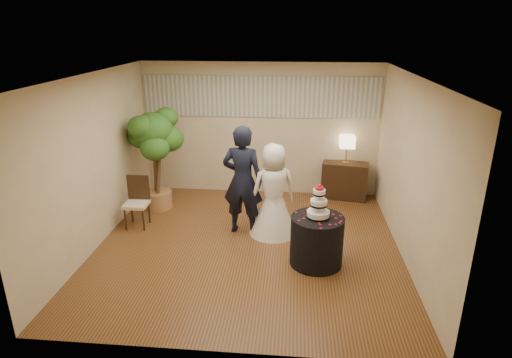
# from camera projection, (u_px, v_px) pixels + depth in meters

# --- Properties ---
(floor) EXTENTS (5.00, 5.00, 0.00)m
(floor) POSITION_uv_depth(u_px,v_px,m) (248.00, 245.00, 7.20)
(floor) COLOR brown
(floor) RESTS_ON ground
(ceiling) EXTENTS (5.00, 5.00, 0.00)m
(ceiling) POSITION_uv_depth(u_px,v_px,m) (247.00, 76.00, 6.25)
(ceiling) COLOR white
(ceiling) RESTS_ON wall_back
(wall_back) EXTENTS (5.00, 0.06, 2.80)m
(wall_back) POSITION_uv_depth(u_px,v_px,m) (260.00, 130.00, 9.06)
(wall_back) COLOR beige
(wall_back) RESTS_ON ground
(wall_front) EXTENTS (5.00, 0.06, 2.80)m
(wall_front) POSITION_uv_depth(u_px,v_px,m) (221.00, 243.00, 4.38)
(wall_front) COLOR beige
(wall_front) RESTS_ON ground
(wall_left) EXTENTS (0.06, 5.00, 2.80)m
(wall_left) POSITION_uv_depth(u_px,v_px,m) (95.00, 162.00, 6.94)
(wall_left) COLOR beige
(wall_left) RESTS_ON ground
(wall_right) EXTENTS (0.06, 5.00, 2.80)m
(wall_right) POSITION_uv_depth(u_px,v_px,m) (410.00, 171.00, 6.51)
(wall_right) COLOR beige
(wall_right) RESTS_ON ground
(mural_border) EXTENTS (4.90, 0.02, 0.85)m
(mural_border) POSITION_uv_depth(u_px,v_px,m) (260.00, 97.00, 8.81)
(mural_border) COLOR #AFB1A2
(mural_border) RESTS_ON wall_back
(groom) EXTENTS (0.77, 0.56, 1.95)m
(groom) POSITION_uv_depth(u_px,v_px,m) (243.00, 180.00, 7.36)
(groom) COLOR black
(groom) RESTS_ON floor
(bride) EXTENTS (1.11, 1.11, 1.64)m
(bride) POSITION_uv_depth(u_px,v_px,m) (273.00, 190.00, 7.38)
(bride) COLOR white
(bride) RESTS_ON floor
(cake_table) EXTENTS (0.97, 0.97, 0.78)m
(cake_table) POSITION_uv_depth(u_px,v_px,m) (317.00, 241.00, 6.54)
(cake_table) COLOR black
(cake_table) RESTS_ON floor
(wedding_cake) EXTENTS (0.34, 0.34, 0.53)m
(wedding_cake) POSITION_uv_depth(u_px,v_px,m) (319.00, 201.00, 6.32)
(wedding_cake) COLOR white
(wedding_cake) RESTS_ON cake_table
(console) EXTENTS (1.00, 0.57, 0.78)m
(console) POSITION_uv_depth(u_px,v_px,m) (344.00, 181.00, 9.05)
(console) COLOR black
(console) RESTS_ON floor
(table_lamp) EXTENTS (0.30, 0.30, 0.58)m
(table_lamp) POSITION_uv_depth(u_px,v_px,m) (347.00, 150.00, 8.82)
(table_lamp) COLOR beige
(table_lamp) RESTS_ON console
(ficus_tree) EXTENTS (1.36, 1.36, 2.05)m
(ficus_tree) POSITION_uv_depth(u_px,v_px,m) (155.00, 159.00, 8.34)
(ficus_tree) COLOR #2D5F1D
(ficus_tree) RESTS_ON floor
(side_chair) EXTENTS (0.43, 0.45, 0.93)m
(side_chair) POSITION_uv_depth(u_px,v_px,m) (136.00, 203.00, 7.73)
(side_chair) COLOR black
(side_chair) RESTS_ON floor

